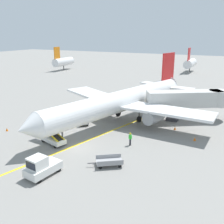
% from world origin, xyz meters
% --- Properties ---
extents(ground_plane, '(300.00, 300.00, 0.00)m').
position_xyz_m(ground_plane, '(0.00, 0.00, 0.00)').
color(ground_plane, gray).
extents(taxi_line_yellow, '(20.85, 77.39, 0.01)m').
position_xyz_m(taxi_line_yellow, '(1.07, 5.00, 0.00)').
color(taxi_line_yellow, yellow).
rests_on(taxi_line_yellow, ground).
extents(airliner, '(27.87, 34.84, 10.10)m').
position_xyz_m(airliner, '(1.21, 11.51, 3.42)').
color(airliner, white).
rests_on(airliner, ground).
extents(jet_bridge, '(12.19, 8.94, 4.85)m').
position_xyz_m(jet_bridge, '(10.90, 17.18, 3.54)').
color(jet_bridge, beige).
rests_on(jet_bridge, ground).
extents(pushback_tug, '(2.37, 3.83, 2.20)m').
position_xyz_m(pushback_tug, '(1.00, -7.29, 0.99)').
color(pushback_tug, silver).
rests_on(pushback_tug, ground).
extents(baggage_tug_near_wing, '(2.50, 2.69, 2.10)m').
position_xyz_m(baggage_tug_near_wing, '(-6.11, 3.61, 0.93)').
color(baggage_tug_near_wing, silver).
rests_on(baggage_tug_near_wing, ground).
extents(baggage_tug_by_cargo_door, '(2.65, 2.58, 2.10)m').
position_xyz_m(baggage_tug_by_cargo_door, '(-9.08, 5.86, 0.93)').
color(baggage_tug_by_cargo_door, silver).
rests_on(baggage_tug_by_cargo_door, ground).
extents(belt_loader_forward_hold, '(5.16, 2.60, 2.59)m').
position_xyz_m(belt_loader_forward_hold, '(-3.20, -0.53, 0.78)').
color(belt_loader_forward_hold, silver).
rests_on(belt_loader_forward_hold, ground).
extents(belt_loader_aft_hold, '(4.30, 4.53, 2.59)m').
position_xyz_m(belt_loader_aft_hold, '(-4.24, 7.90, 0.78)').
color(belt_loader_aft_hold, silver).
rests_on(belt_loader_aft_hold, ground).
extents(baggage_cart_loaded, '(3.53, 2.89, 0.94)m').
position_xyz_m(baggage_cart_loaded, '(6.03, -2.38, 0.47)').
color(baggage_cart_loaded, '#A5A5A8').
rests_on(baggage_cart_loaded, ground).
extents(ground_crew_marshaller, '(0.36, 0.24, 1.70)m').
position_xyz_m(ground_crew_marshaller, '(5.97, 3.47, 0.91)').
color(ground_crew_marshaller, '#26262D').
rests_on(ground_crew_marshaller, ground).
extents(safety_cone_nose_left, '(0.36, 0.36, 0.44)m').
position_xyz_m(safety_cone_nose_left, '(-12.55, 14.00, 0.22)').
color(safety_cone_nose_left, orange).
rests_on(safety_cone_nose_left, ground).
extents(safety_cone_nose_right, '(0.36, 0.36, 0.44)m').
position_xyz_m(safety_cone_nose_right, '(9.68, 11.57, 0.22)').
color(safety_cone_nose_right, orange).
rests_on(safety_cone_nose_right, ground).
extents(safety_cone_wingtip_left, '(0.36, 0.36, 0.44)m').
position_xyz_m(safety_cone_wingtip_left, '(13.02, 8.76, 0.22)').
color(safety_cone_wingtip_left, orange).
rests_on(safety_cone_wingtip_left, ground).
extents(safety_cone_wingtip_right, '(0.36, 0.36, 0.44)m').
position_xyz_m(safety_cone_wingtip_right, '(-11.99, -0.12, 0.22)').
color(safety_cone_wingtip_right, orange).
rests_on(safety_cone_wingtip_right, ground).
extents(distant_aircraft_far_left, '(3.00, 10.10, 8.80)m').
position_xyz_m(distant_aircraft_far_left, '(-44.32, 55.75, 3.22)').
color(distant_aircraft_far_left, silver).
rests_on(distant_aircraft_far_left, ground).
extents(distant_aircraft_mid_left, '(3.00, 10.10, 8.80)m').
position_xyz_m(distant_aircraft_mid_left, '(-0.07, 72.33, 3.22)').
color(distant_aircraft_mid_left, silver).
rests_on(distant_aircraft_mid_left, ground).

